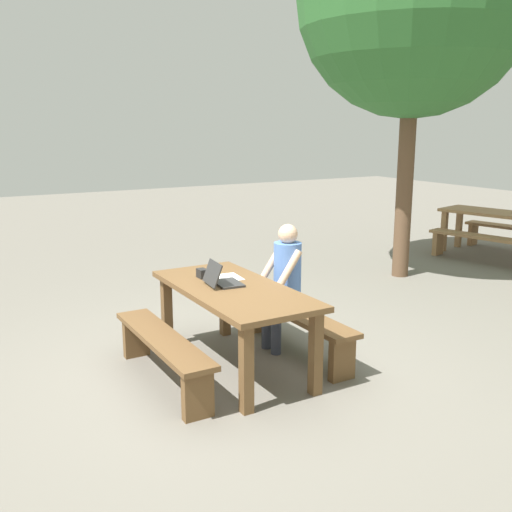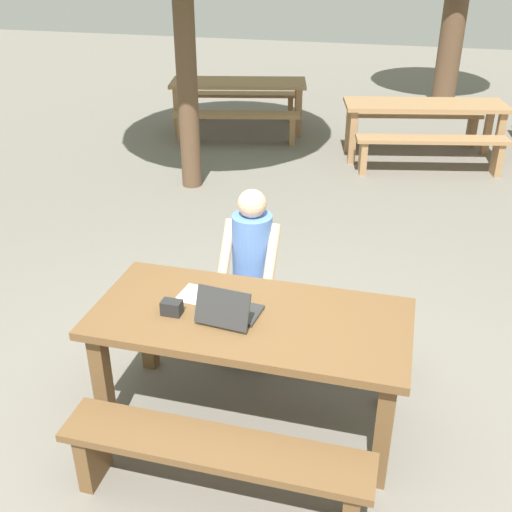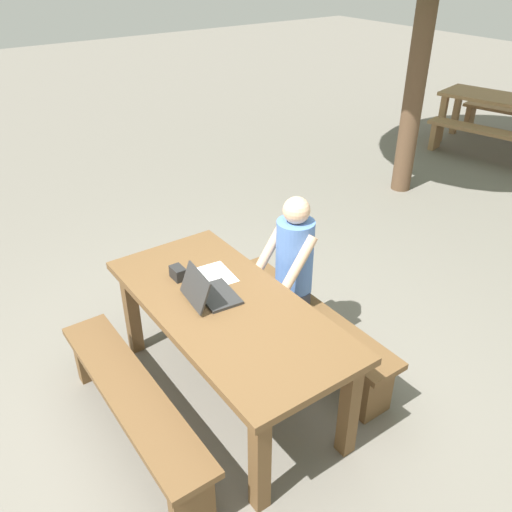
{
  "view_description": "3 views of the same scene",
  "coord_description": "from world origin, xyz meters",
  "px_view_note": "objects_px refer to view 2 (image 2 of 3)",
  "views": [
    {
      "loc": [
        4.44,
        -2.34,
        2.18
      ],
      "look_at": [
        -0.03,
        0.25,
        1.02
      ],
      "focal_mm": 41.03,
      "sensor_mm": 36.0,
      "label": 1
    },
    {
      "loc": [
        0.78,
        -2.82,
        2.7
      ],
      "look_at": [
        -0.03,
        0.25,
        1.02
      ],
      "focal_mm": 42.8,
      "sensor_mm": 36.0,
      "label": 2
    },
    {
      "loc": [
        2.33,
        -1.43,
        2.74
      ],
      "look_at": [
        -0.03,
        0.25,
        1.02
      ],
      "focal_mm": 37.67,
      "sensor_mm": 36.0,
      "label": 3
    }
  ],
  "objects_px": {
    "laptop": "(229,310)",
    "picnic_table_mid": "(238,89)",
    "small_pouch": "(172,308)",
    "picnic_table_distant": "(425,112)",
    "person_seated": "(251,267)",
    "picnic_table_front": "(250,331)"
  },
  "relations": [
    {
      "from": "person_seated",
      "to": "picnic_table_mid",
      "type": "relative_size",
      "value": 0.59
    },
    {
      "from": "small_pouch",
      "to": "person_seated",
      "type": "height_order",
      "value": "person_seated"
    },
    {
      "from": "small_pouch",
      "to": "picnic_table_distant",
      "type": "xyz_separation_m",
      "value": [
        1.33,
        5.52,
        -0.17
      ]
    },
    {
      "from": "laptop",
      "to": "picnic_table_distant",
      "type": "distance_m",
      "value": 5.57
    },
    {
      "from": "person_seated",
      "to": "picnic_table_distant",
      "type": "relative_size",
      "value": 0.57
    },
    {
      "from": "laptop",
      "to": "person_seated",
      "type": "relative_size",
      "value": 0.27
    },
    {
      "from": "laptop",
      "to": "picnic_table_mid",
      "type": "bearing_deg",
      "value": -68.38
    },
    {
      "from": "laptop",
      "to": "picnic_table_distant",
      "type": "relative_size",
      "value": 0.16
    },
    {
      "from": "person_seated",
      "to": "picnic_table_mid",
      "type": "distance_m",
      "value": 5.64
    },
    {
      "from": "picnic_table_distant",
      "to": "small_pouch",
      "type": "bearing_deg",
      "value": -115.87
    },
    {
      "from": "small_pouch",
      "to": "person_seated",
      "type": "relative_size",
      "value": 0.09
    },
    {
      "from": "person_seated",
      "to": "picnic_table_mid",
      "type": "xyz_separation_m",
      "value": [
        -1.65,
        5.4,
        -0.07
      ]
    },
    {
      "from": "picnic_table_front",
      "to": "laptop",
      "type": "distance_m",
      "value": 0.21
    },
    {
      "from": "small_pouch",
      "to": "picnic_table_mid",
      "type": "height_order",
      "value": "small_pouch"
    },
    {
      "from": "picnic_table_front",
      "to": "picnic_table_mid",
      "type": "relative_size",
      "value": 0.86
    },
    {
      "from": "picnic_table_mid",
      "to": "laptop",
      "type": "bearing_deg",
      "value": -87.34
    },
    {
      "from": "picnic_table_distant",
      "to": "person_seated",
      "type": "bearing_deg",
      "value": -114.93
    },
    {
      "from": "small_pouch",
      "to": "picnic_table_distant",
      "type": "height_order",
      "value": "small_pouch"
    },
    {
      "from": "picnic_table_mid",
      "to": "small_pouch",
      "type": "bearing_deg",
      "value": -90.31
    },
    {
      "from": "picnic_table_mid",
      "to": "person_seated",
      "type": "bearing_deg",
      "value": -86.02
    },
    {
      "from": "picnic_table_front",
      "to": "picnic_table_mid",
      "type": "bearing_deg",
      "value": 106.79
    },
    {
      "from": "laptop",
      "to": "picnic_table_mid",
      "type": "xyz_separation_m",
      "value": [
        -1.72,
        6.1,
        -0.18
      ]
    }
  ]
}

